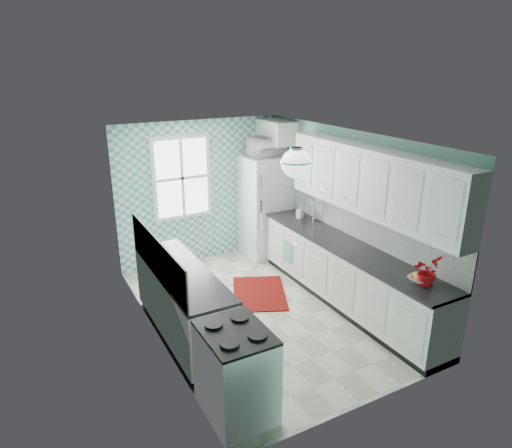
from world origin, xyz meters
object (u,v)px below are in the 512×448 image
ceiling_light (296,163)px  potted_plant (427,271)px  fruit_bowl (420,279)px  sink (305,223)px  stove (236,371)px  fridge (266,206)px  microwave (266,146)px

ceiling_light → potted_plant: (1.20, -0.99, -1.21)m
fruit_bowl → potted_plant: 0.16m
sink → potted_plant: sink is taller
sink → potted_plant: (-0.00, -2.49, 0.19)m
sink → stove: bearing=-134.2°
potted_plant → sink: bearing=89.9°
stove → sink: (2.40, 2.34, 0.44)m
ceiling_light → potted_plant: 1.97m
stove → sink: 3.38m
fridge → potted_plant: size_ratio=5.18×
sink → fruit_bowl: 2.41m
fridge → microwave: size_ratio=3.03×
ceiling_light → microwave: size_ratio=0.57×
fridge → sink: fridge is taller
stove → potted_plant: bearing=-7.0°
potted_plant → microwave: bearing=91.4°
sink → ceiling_light: bearing=-127.3°
fridge → microwave: (0.00, 0.00, 1.09)m
ceiling_light → potted_plant: size_ratio=0.98×
fridge → sink: 1.14m
potted_plant → microwave: (-0.09, 3.62, 0.90)m
ceiling_light → fruit_bowl: (1.20, -0.92, -1.35)m
fruit_bowl → potted_plant: bearing=-90.0°
stove → fruit_bowl: size_ratio=3.49×
ceiling_light → fridge: (1.11, 2.63, -1.40)m
fridge → potted_plant: bearing=-86.4°
microwave → sink: bearing=96.5°
stove → potted_plant: size_ratio=2.65×
fridge → microwave: 1.09m
ceiling_light → potted_plant: ceiling_light is taller
ceiling_light → sink: 2.37m
sink → fruit_bowl: bearing=-88.5°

